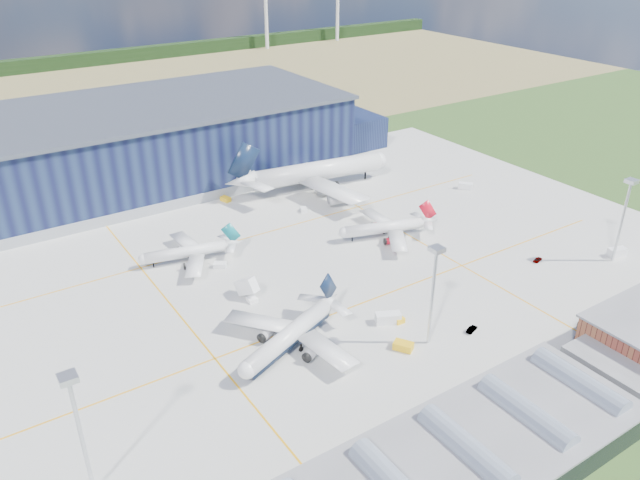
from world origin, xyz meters
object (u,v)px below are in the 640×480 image
at_px(light_mast_west, 77,416).
at_px(gse_van_b, 465,186).
at_px(light_mast_center, 434,280).
at_px(car_a, 538,259).
at_px(airliner_navy, 288,328).
at_px(airliner_regional, 186,246).
at_px(gse_tug_b, 397,319).
at_px(gse_tug_a, 403,346).
at_px(airliner_widebody, 318,161).
at_px(car_b, 472,329).
at_px(gse_van_a, 388,318).
at_px(gse_cart_a, 304,210).
at_px(gse_tug_c, 226,199).
at_px(gse_cart_b, 220,265).
at_px(airstair, 247,290).
at_px(gse_van_c, 617,252).
at_px(hangar, 170,142).
at_px(light_mast_east, 625,207).
at_px(airliner_red, 384,222).

distance_m(light_mast_west, gse_van_b, 150.65).
distance_m(light_mast_center, car_a, 51.69).
relative_size(airliner_navy, airliner_regional, 1.23).
bearing_deg(airliner_regional, gse_tug_b, 131.48).
bearing_deg(gse_tug_a, car_a, -21.65).
height_order(airliner_widebody, car_b, airliner_widebody).
height_order(gse_van_a, gse_van_b, gse_van_a).
distance_m(light_mast_center, gse_van_b, 90.48).
distance_m(gse_cart_a, car_a, 69.80).
relative_size(gse_van_a, gse_tug_c, 1.70).
bearing_deg(gse_van_b, light_mast_west, 163.04).
height_order(gse_cart_a, gse_cart_b, gse_cart_b).
bearing_deg(airstair, gse_van_a, -70.67).
xyz_separation_m(airliner_navy, gse_van_c, (94.12, -13.16, -4.36)).
xyz_separation_m(airliner_navy, car_b, (36.68, -16.32, -4.96)).
bearing_deg(light_mast_center, gse_cart_a, 79.02).
bearing_deg(gse_tug_c, gse_tug_b, -105.28).
relative_size(hangar, light_mast_west, 6.30).
height_order(light_mast_east, car_a, light_mast_east).
xyz_separation_m(hangar, airliner_navy, (-18.68, -110.62, -6.10)).
bearing_deg(gse_cart_a, gse_cart_b, -131.46).
distance_m(gse_cart_b, airstair, 16.52).
bearing_deg(gse_van_b, car_b, -173.65).
relative_size(light_mast_east, gse_cart_b, 7.26).
xyz_separation_m(light_mast_center, airstair, (-23.46, 37.39, -13.63)).
bearing_deg(car_a, airstair, 55.44).
xyz_separation_m(airliner_regional, gse_van_a, (26.26, -50.95, -3.28)).
bearing_deg(airliner_navy, car_b, 133.80).
distance_m(light_mast_east, gse_tug_a, 72.32).
height_order(light_mast_east, gse_tug_c, light_mast_east).
bearing_deg(gse_cart_b, car_a, -84.76).
xyz_separation_m(airliner_red, gse_cart_b, (-45.98, 9.81, -4.17)).
relative_size(airliner_red, airstair, 5.28).
bearing_deg(car_b, airliner_regional, 14.08).
distance_m(light_mast_center, gse_tug_c, 93.21).
bearing_deg(car_a, car_b, 94.75).
bearing_deg(light_mast_east, airliner_widebody, 113.54).
xyz_separation_m(hangar, gse_tug_c, (4.51, -32.80, -10.90)).
bearing_deg(car_a, light_mast_west, 80.99).
bearing_deg(airliner_red, hangar, -51.58).
height_order(gse_tug_b, gse_cart_a, gse_tug_b).
bearing_deg(airstair, car_a, -39.21).
distance_m(gse_tug_a, gse_tug_c, 90.87).
distance_m(gse_van_b, airstair, 94.21).
bearing_deg(hangar, gse_tug_c, -82.17).
xyz_separation_m(airliner_widebody, gse_tug_b, (-28.23, -75.20, -8.77)).
height_order(gse_van_b, car_a, gse_van_b).
distance_m(airliner_widebody, gse_tug_a, 90.79).
bearing_deg(gse_cart_a, gse_van_a, -82.02).
height_order(hangar, light_mast_east, hangar).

